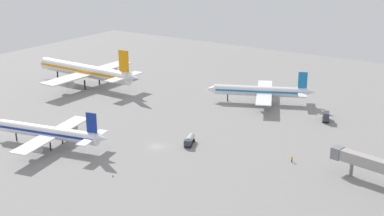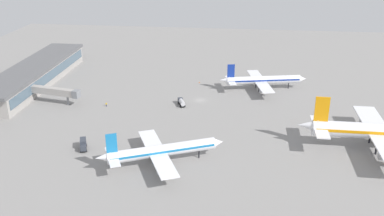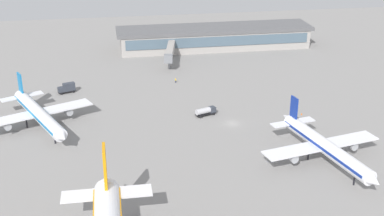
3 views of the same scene
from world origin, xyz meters
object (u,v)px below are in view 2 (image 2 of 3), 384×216
Objects in this scene: catering_truck at (83,144)px; fuel_truck at (181,102)px; airplane_taxiing at (263,80)px; safety_cone_near_gate at (199,82)px; airplane_at_gate at (161,151)px; ground_crew_worker at (106,104)px.

catering_truck is 0.90× the size of fuel_truck.
catering_truck is (65.28, -59.53, -2.67)m from airplane_taxiing.
fuel_truck is 10.95× the size of safety_cone_near_gate.
airplane_taxiing is (-71.62, 32.51, -0.06)m from airplane_at_gate.
airplane_taxiing is at bearing 89.33° from ground_crew_worker.
airplane_taxiing is 29.59m from safety_cone_near_gate.
catering_truck is 49.52m from fuel_truck.
safety_cone_near_gate is at bearing 109.52° from ground_crew_worker.
ground_crew_worker is (28.24, -63.27, -3.51)m from airplane_taxiing.
airplane_at_gate is 53.31m from ground_crew_worker.
airplane_at_gate is at bearing 57.63° from catering_truck.
ground_crew_worker is 48.08m from safety_cone_near_gate.
airplane_at_gate is at bearing 160.85° from fuel_truck.
fuel_truck is at bearing 128.70° from catering_truck.
catering_truck is 37.24m from ground_crew_worker.
airplane_at_gate is at bearing -2.74° from safety_cone_near_gate.
catering_truck is at bearing 142.25° from airplane_at_gate.
fuel_truck is 3.93× the size of ground_crew_worker.
safety_cone_near_gate is at bearing 137.32° from catering_truck.
safety_cone_near_gate is (-76.93, 3.68, -4.13)m from airplane_at_gate.
catering_truck reaches higher than safety_cone_near_gate.
ground_crew_worker is at bearing -168.44° from airplane_taxiing.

